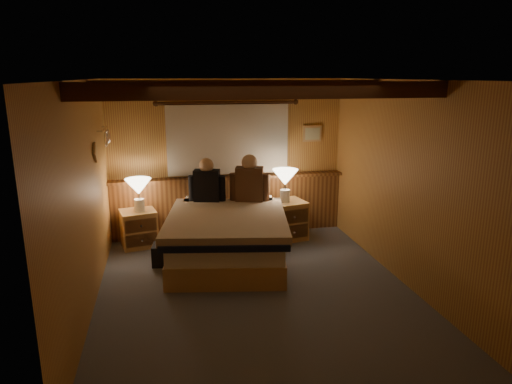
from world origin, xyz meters
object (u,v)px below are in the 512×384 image
object	(u,v)px
nightstand_right	(286,220)
duffel_bag	(171,254)
nightstand_left	(139,228)
bed	(227,236)
lamp_right	(285,179)
person_right	(249,182)
lamp_left	(138,189)
person_left	(207,183)

from	to	relation	value
nightstand_right	duffel_bag	size ratio (longest dim) A/B	1.26
nightstand_left	bed	bearing A→B (deg)	-46.22
nightstand_right	lamp_right	xyz separation A→B (m)	(-0.04, -0.04, 0.65)
nightstand_left	person_right	size ratio (longest dim) A/B	0.81
nightstand_right	lamp_left	size ratio (longest dim) A/B	1.30
person_left	duffel_bag	size ratio (longest dim) A/B	1.32
person_left	person_right	bearing A→B (deg)	3.73
bed	person_left	bearing A→B (deg)	115.44
bed	person_left	size ratio (longest dim) A/B	3.34
bed	lamp_left	bearing A→B (deg)	156.16
bed	lamp_right	size ratio (longest dim) A/B	4.38
nightstand_right	lamp_right	bearing A→B (deg)	-148.77
lamp_right	person_right	distance (m)	0.56
person_left	lamp_left	bearing A→B (deg)	-171.41
bed	nightstand_right	size ratio (longest dim) A/B	3.48
bed	lamp_right	world-z (taller)	lamp_right
person_left	person_right	size ratio (longest dim) A/B	0.93
person_right	duffel_bag	world-z (taller)	person_right
nightstand_right	person_left	bearing A→B (deg)	167.62
bed	lamp_left	size ratio (longest dim) A/B	4.54
person_left	duffel_bag	distance (m)	1.17
person_right	duffel_bag	distance (m)	1.53
nightstand_left	lamp_left	bearing A→B (deg)	-57.38
bed	lamp_left	distance (m)	1.49
lamp_right	duffel_bag	distance (m)	2.00
nightstand_right	person_left	xyz separation A→B (m)	(-1.20, 0.01, 0.63)
bed	nightstand_left	size ratio (longest dim) A/B	3.84
nightstand_left	nightstand_right	world-z (taller)	nightstand_right
nightstand_left	lamp_right	world-z (taller)	lamp_right
nightstand_left	lamp_left	size ratio (longest dim) A/B	1.18
bed	duffel_bag	xyz separation A→B (m)	(-0.76, 0.03, -0.20)
nightstand_left	duffel_bag	size ratio (longest dim) A/B	1.15
bed	person_left	xyz separation A→B (m)	(-0.19, 0.69, 0.58)
bed	nightstand_left	world-z (taller)	bed
nightstand_left	lamp_right	distance (m)	2.27
nightstand_right	duffel_bag	world-z (taller)	nightstand_right
bed	lamp_right	bearing A→B (deg)	43.45
lamp_right	nightstand_right	bearing A→B (deg)	43.23
person_left	person_right	distance (m)	0.62
nightstand_left	person_left	size ratio (longest dim) A/B	0.87
lamp_right	person_right	xyz separation A→B (m)	(-0.55, -0.06, 0.00)
bed	lamp_left	xyz separation A→B (m)	(-1.16, 0.78, 0.53)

